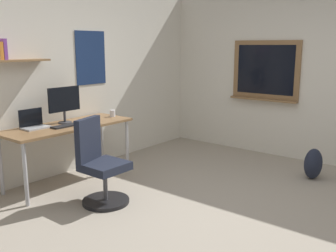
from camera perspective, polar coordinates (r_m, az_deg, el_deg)
The scene contains 11 objects.
ground_plane at distance 4.14m, azimuth 8.55°, elevation -12.74°, with size 5.20×5.20×0.00m, color #9E9384.
wall_back at distance 5.43m, azimuth -14.11°, elevation 7.16°, with size 5.00×0.30×2.60m.
wall_right at distance 6.04m, azimuth 20.63°, elevation 7.19°, with size 0.22×5.00×2.60m.
desk at distance 4.96m, azimuth -14.70°, elevation -0.57°, with size 1.67×0.64×0.75m.
office_chair at distance 4.29m, azimuth -10.15°, elevation -6.07°, with size 0.52×0.54×0.95m.
laptop at distance 4.85m, azimuth -19.40°, elevation 0.35°, with size 0.31×0.21×0.23m.
monitor_primary at distance 5.00m, azimuth -15.23°, elevation 3.46°, with size 0.46×0.17×0.46m.
keyboard at distance 4.83m, azimuth -14.97°, elevation 0.04°, with size 0.37×0.13×0.02m, color black.
computer_mouse at distance 4.99m, azimuth -12.40°, elevation 0.63°, with size 0.10×0.06×0.03m, color #262628.
coffee_mug at distance 5.37m, azimuth -8.30°, elevation 1.88°, with size 0.08×0.08×0.09m, color silver.
backpack at distance 5.38m, azimuth 20.86°, elevation -5.29°, with size 0.32×0.22×0.40m, color #1E2333.
Camera 1 is at (-3.28, -1.86, 1.72)m, focal length 40.82 mm.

